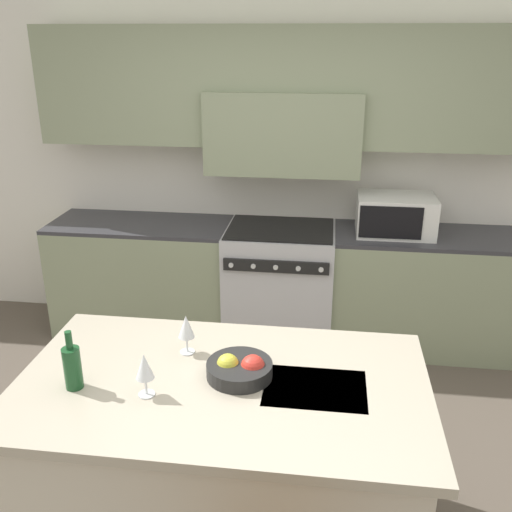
{
  "coord_description": "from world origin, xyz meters",
  "views": [
    {
      "loc": [
        0.36,
        -2.35,
        2.33
      ],
      "look_at": [
        -0.04,
        0.63,
        1.16
      ],
      "focal_mm": 40.0,
      "sensor_mm": 36.0,
      "label": 1
    }
  ],
  "objects_px": {
    "wine_bottle": "(72,367)",
    "fruit_bowl": "(241,369)",
    "range_stove": "(280,284)",
    "wine_glass_near": "(145,368)",
    "wine_glass_far": "(186,328)",
    "microwave": "(395,215)"
  },
  "relations": [
    {
      "from": "range_stove",
      "to": "fruit_bowl",
      "type": "distance_m",
      "value": 2.06
    },
    {
      "from": "range_stove",
      "to": "wine_glass_near",
      "type": "relative_size",
      "value": 4.79
    },
    {
      "from": "wine_bottle",
      "to": "wine_glass_far",
      "type": "xyz_separation_m",
      "value": [
        0.41,
        0.34,
        0.03
      ]
    },
    {
      "from": "wine_bottle",
      "to": "fruit_bowl",
      "type": "distance_m",
      "value": 0.72
    },
    {
      "from": "wine_glass_near",
      "to": "fruit_bowl",
      "type": "height_order",
      "value": "wine_glass_near"
    },
    {
      "from": "wine_glass_far",
      "to": "microwave",
      "type": "bearing_deg",
      "value": 58.55
    },
    {
      "from": "wine_bottle",
      "to": "wine_glass_near",
      "type": "bearing_deg",
      "value": -2.68
    },
    {
      "from": "wine_glass_far",
      "to": "range_stove",
      "type": "bearing_deg",
      "value": 81.35
    },
    {
      "from": "range_stove",
      "to": "wine_glass_near",
      "type": "bearing_deg",
      "value": -99.48
    },
    {
      "from": "fruit_bowl",
      "to": "wine_glass_far",
      "type": "bearing_deg",
      "value": 149.6
    },
    {
      "from": "range_stove",
      "to": "wine_glass_near",
      "type": "distance_m",
      "value": 2.3
    },
    {
      "from": "range_stove",
      "to": "wine_glass_near",
      "type": "xyz_separation_m",
      "value": [
        -0.37,
        -2.19,
        0.58
      ]
    },
    {
      "from": "fruit_bowl",
      "to": "wine_bottle",
      "type": "bearing_deg",
      "value": -165.78
    },
    {
      "from": "wine_bottle",
      "to": "fruit_bowl",
      "type": "relative_size",
      "value": 0.92
    },
    {
      "from": "microwave",
      "to": "wine_glass_far",
      "type": "height_order",
      "value": "microwave"
    },
    {
      "from": "wine_bottle",
      "to": "microwave",
      "type": "bearing_deg",
      "value": 54.88
    },
    {
      "from": "wine_bottle",
      "to": "wine_glass_far",
      "type": "height_order",
      "value": "wine_bottle"
    },
    {
      "from": "fruit_bowl",
      "to": "wine_glass_near",
      "type": "bearing_deg",
      "value": -152.74
    },
    {
      "from": "microwave",
      "to": "wine_bottle",
      "type": "bearing_deg",
      "value": -125.12
    },
    {
      "from": "wine_bottle",
      "to": "wine_glass_far",
      "type": "bearing_deg",
      "value": 39.87
    },
    {
      "from": "wine_glass_far",
      "to": "fruit_bowl",
      "type": "xyz_separation_m",
      "value": [
        0.28,
        -0.17,
        -0.09
      ]
    },
    {
      "from": "microwave",
      "to": "range_stove",
      "type": "bearing_deg",
      "value": -178.75
    }
  ]
}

